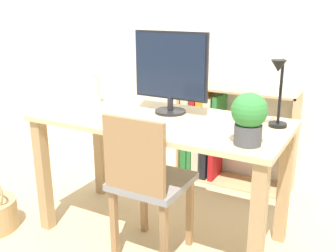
# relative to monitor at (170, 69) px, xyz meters

# --- Properties ---
(ground_plane) EXTENTS (10.00, 10.00, 0.00)m
(ground_plane) POSITION_rel_monitor_xyz_m (0.00, -0.13, -1.05)
(ground_plane) COLOR #CCB284
(wall_back) EXTENTS (8.00, 0.05, 2.60)m
(wall_back) POSITION_rel_monitor_xyz_m (0.00, 0.99, 0.25)
(wall_back) COLOR silver
(wall_back) RESTS_ON ground_plane
(desk) EXTENTS (1.50, 0.69, 0.78)m
(desk) POSITION_rel_monitor_xyz_m (0.00, -0.13, -0.41)
(desk) COLOR #D8BC8C
(desk) RESTS_ON ground_plane
(monitor) EXTENTS (0.48, 0.19, 0.49)m
(monitor) POSITION_rel_monitor_xyz_m (0.00, 0.00, 0.00)
(monitor) COLOR #232326
(monitor) RESTS_ON desk
(keyboard) EXTENTS (0.41, 0.12, 0.02)m
(keyboard) POSITION_rel_monitor_xyz_m (-0.02, -0.22, -0.26)
(keyboard) COLOR silver
(keyboard) RESTS_ON desk
(vase) EXTENTS (0.10, 0.10, 0.24)m
(vase) POSITION_rel_monitor_xyz_m (-0.57, -0.03, -0.17)
(vase) COLOR silver
(vase) RESTS_ON desk
(desk_lamp) EXTENTS (0.10, 0.19, 0.38)m
(desk_lamp) POSITION_rel_monitor_xyz_m (0.65, -0.03, -0.04)
(desk_lamp) COLOR black
(desk_lamp) RESTS_ON desk
(potted_plant) EXTENTS (0.17, 0.17, 0.25)m
(potted_plant) POSITION_rel_monitor_xyz_m (0.59, -0.33, -0.13)
(potted_plant) COLOR #4C4C51
(potted_plant) RESTS_ON desk
(chair) EXTENTS (0.40, 0.40, 0.88)m
(chair) POSITION_rel_monitor_xyz_m (0.06, -0.38, -0.56)
(chair) COLOR gray
(chair) RESTS_ON ground_plane
(bookshelf) EXTENTS (0.93, 0.28, 0.80)m
(bookshelf) POSITION_rel_monitor_xyz_m (-0.01, 0.81, -0.66)
(bookshelf) COLOR tan
(bookshelf) RESTS_ON ground_plane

